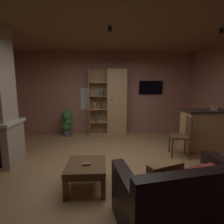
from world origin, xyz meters
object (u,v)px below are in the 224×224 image
Objects in this scene: potted_floor_plant at (67,122)px; kitchen_bar_counter at (210,130)px; table_book_0 at (87,164)px; wall_mounted_tv at (151,88)px; bookshelf_cabinet at (114,103)px; dining_chair at (183,134)px; tissue_box at (214,108)px; leather_couch at (184,201)px; coffee_table at (86,169)px.

kitchen_bar_counter is at bearing -20.01° from potted_floor_plant.
wall_mounted_tv reaches higher than table_book_0.
bookshelf_cabinet reaches higher than dining_chair.
potted_floor_plant is 1.02× the size of wall_mounted_tv.
tissue_box is 3.00m from leather_couch.
potted_floor_plant is (-2.09, 3.74, 0.14)m from leather_couch.
dining_chair is at bearing -53.22° from bookshelf_cabinet.
leather_couch is 1.93× the size of potted_floor_plant.
tissue_box is 0.19× the size of coffee_table.
bookshelf_cabinet is 3.36× the size of coffee_table.
coffee_table is at bearing -120.43° from wall_mounted_tv.
kitchen_bar_counter is (2.34, -1.55, -0.56)m from bookshelf_cabinet.
wall_mounted_tv is at bearing 94.50° from dining_chair.
dining_chair reaches higher than leather_couch.
bookshelf_cabinet is 1.34× the size of leather_couch.
bookshelf_cabinet reaches higher than kitchen_bar_counter.
table_book_0 is (-2.98, -1.58, -0.09)m from kitchen_bar_counter.
kitchen_bar_counter is 2.31m from wall_mounted_tv.
potted_floor_plant is (-3.01, 1.82, -0.08)m from dining_chair.
coffee_table is 4.86× the size of table_book_0.
leather_couch is (0.54, -3.88, -0.76)m from bookshelf_cabinet.
leather_couch reaches higher than potted_floor_plant.
coffee_table is 3.09m from potted_floor_plant.
bookshelf_cabinet is 2.58× the size of potted_floor_plant.
table_book_0 is at bearing -73.04° from potted_floor_plant.
leather_couch reaches higher than coffee_table.
dining_chair is at bearing 64.56° from leather_couch.
leather_couch is at bearing -128.86° from tissue_box.
kitchen_bar_counter is 10.53× the size of table_book_0.
kitchen_bar_counter is at bearing 24.14° from dining_chair.
leather_couch is 1.40m from table_book_0.
table_book_0 is at bearing -74.07° from coffee_table.
tissue_box is 3.41m from table_book_0.
coffee_table is 4.01m from wall_mounted_tv.
leather_couch is at bearing -115.44° from dining_chair.
bookshelf_cabinet is at bearing 126.78° from dining_chair.
table_book_0 is 2.40m from dining_chair.
wall_mounted_tv is at bearing 120.38° from tissue_box.
table_book_0 is (-0.64, -3.13, -0.65)m from bookshelf_cabinet.
leather_couch is 2.52× the size of coffee_table.
dining_chair is at bearing 28.35° from coffee_table.
dining_chair is (-0.90, -0.33, -0.54)m from tissue_box.
dining_chair reaches higher than potted_floor_plant.
coffee_table is at bearing -73.02° from potted_floor_plant.
coffee_table is 0.77× the size of potted_floor_plant.
wall_mounted_tv reaches higher than kitchen_bar_counter.
dining_chair is at bearing -155.86° from kitchen_bar_counter.
wall_mounted_tv reaches higher than potted_floor_plant.
coffee_table is at bearing -151.65° from dining_chair.
potted_floor_plant reaches higher than table_book_0.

